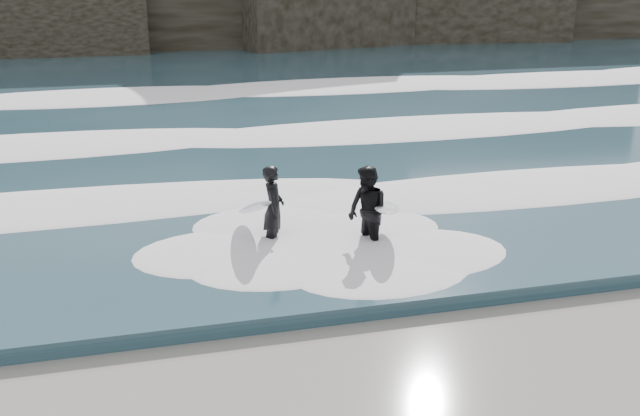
# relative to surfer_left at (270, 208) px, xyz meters

# --- Properties ---
(sea) EXTENTS (90.00, 52.00, 0.30)m
(sea) POSITION_rel_surfer_left_xyz_m (1.37, 22.37, -0.79)
(sea) COLOR #24404D
(sea) RESTS_ON ground
(foam_near) EXTENTS (60.00, 3.20, 0.20)m
(foam_near) POSITION_rel_surfer_left_xyz_m (1.37, 2.37, -0.54)
(foam_near) COLOR white
(foam_near) RESTS_ON sea
(foam_mid) EXTENTS (60.00, 4.00, 0.24)m
(foam_mid) POSITION_rel_surfer_left_xyz_m (1.37, 9.37, -0.52)
(foam_mid) COLOR white
(foam_mid) RESTS_ON sea
(foam_far) EXTENTS (60.00, 4.80, 0.30)m
(foam_far) POSITION_rel_surfer_left_xyz_m (1.37, 18.37, -0.49)
(foam_far) COLOR white
(foam_far) RESTS_ON sea
(surfer_left) EXTENTS (1.06, 1.95, 1.87)m
(surfer_left) POSITION_rel_surfer_left_xyz_m (0.00, 0.00, 0.00)
(surfer_left) COLOR black
(surfer_left) RESTS_ON ground
(surfer_right) EXTENTS (1.45, 2.01, 1.92)m
(surfer_right) POSITION_rel_surfer_left_xyz_m (1.92, -0.81, 0.03)
(surfer_right) COLOR black
(surfer_right) RESTS_ON ground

